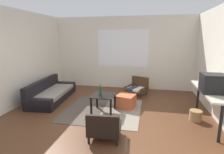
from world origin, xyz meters
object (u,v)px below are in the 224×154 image
at_px(armchair_striped_foreground, 104,128).
at_px(glass_bottle, 100,91).
at_px(couch, 51,94).
at_px(crt_television, 213,83).
at_px(wicker_basket, 196,116).
at_px(coffee_table, 103,98).
at_px(armchair_by_window, 137,87).
at_px(ottoman_orange, 126,101).
at_px(console_shelf, 209,93).
at_px(clay_vase, 204,80).

distance_m(armchair_striped_foreground, glass_bottle, 1.33).
xyz_separation_m(couch, crt_television, (4.33, -0.94, 0.79)).
relative_size(crt_television, wicker_basket, 1.65).
bearing_deg(coffee_table, couch, 161.39).
distance_m(couch, glass_bottle, 1.99).
distance_m(coffee_table, armchair_by_window, 1.89).
xyz_separation_m(couch, armchair_striped_foreground, (2.21, -1.94, 0.06)).
distance_m(ottoman_orange, console_shelf, 2.08).
bearing_deg(glass_bottle, clay_vase, 9.86).
xyz_separation_m(clay_vase, glass_bottle, (-2.52, -0.44, -0.30)).
bearing_deg(ottoman_orange, armchair_by_window, 79.36).
bearing_deg(clay_vase, coffee_table, -172.03).
xyz_separation_m(coffee_table, clay_vase, (2.47, 0.35, 0.52)).
distance_m(armchair_striped_foreground, wicker_basket, 2.29).
bearing_deg(glass_bottle, crt_television, -4.96).
distance_m(couch, clay_vase, 4.40).
bearing_deg(console_shelf, armchair_by_window, 132.62).
relative_size(armchair_striped_foreground, wicker_basket, 2.29).
bearing_deg(wicker_basket, console_shelf, -18.01).
bearing_deg(crt_television, couch, 167.76).
xyz_separation_m(console_shelf, clay_vase, (0.00, 0.46, 0.19)).
bearing_deg(ottoman_orange, coffee_table, -139.71).
xyz_separation_m(armchair_by_window, clay_vase, (1.69, -1.38, 0.64)).
xyz_separation_m(console_shelf, wicker_basket, (-0.21, 0.07, -0.58)).
xyz_separation_m(couch, coffee_table, (1.86, -0.63, 0.18)).
bearing_deg(clay_vase, wicker_basket, -117.91).
xyz_separation_m(ottoman_orange, glass_bottle, (-0.58, -0.54, 0.42)).
distance_m(ottoman_orange, wicker_basket, 1.80).
bearing_deg(armchair_by_window, glass_bottle, -114.38).
bearing_deg(clay_vase, glass_bottle, -170.14).
height_order(armchair_by_window, armchair_striped_foreground, armchair_by_window).
height_order(coffee_table, crt_television, crt_television).
bearing_deg(armchair_by_window, ottoman_orange, -100.64).
bearing_deg(clay_vase, crt_television, -90.28).
bearing_deg(armchair_by_window, armchair_striped_foreground, -98.00).
bearing_deg(armchair_by_window, clay_vase, -39.17).
bearing_deg(console_shelf, glass_bottle, 179.46).
bearing_deg(wicker_basket, ottoman_orange, 163.85).
bearing_deg(glass_bottle, armchair_by_window, 65.62).
relative_size(couch, armchair_striped_foreground, 3.28).
distance_m(armchair_by_window, ottoman_orange, 1.30).
bearing_deg(glass_bottle, couch, 158.33).
height_order(couch, wicker_basket, couch).
xyz_separation_m(armchair_striped_foreground, console_shelf, (2.12, 1.19, 0.45)).
height_order(clay_vase, glass_bottle, clay_vase).
height_order(armchair_striped_foreground, wicker_basket, armchair_striped_foreground).
distance_m(armchair_by_window, crt_television, 2.74).
relative_size(armchair_by_window, console_shelf, 0.46).
distance_m(armchair_by_window, wicker_basket, 2.32).
distance_m(couch, armchair_by_window, 2.86).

